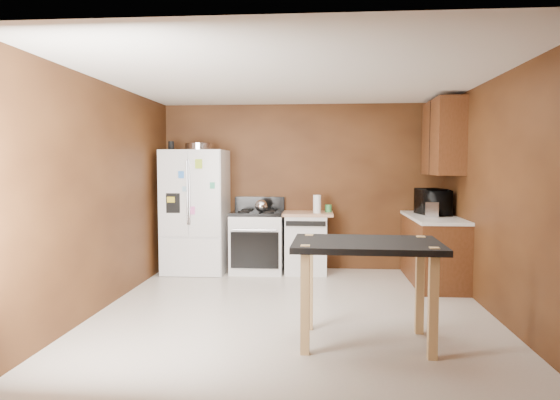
# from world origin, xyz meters

# --- Properties ---
(floor) EXTENTS (4.50, 4.50, 0.00)m
(floor) POSITION_xyz_m (0.00, 0.00, 0.00)
(floor) COLOR beige
(floor) RESTS_ON ground
(ceiling) EXTENTS (4.50, 4.50, 0.00)m
(ceiling) POSITION_xyz_m (0.00, 0.00, 2.50)
(ceiling) COLOR white
(ceiling) RESTS_ON ground
(wall_back) EXTENTS (4.20, 0.00, 4.20)m
(wall_back) POSITION_xyz_m (0.00, 2.25, 1.25)
(wall_back) COLOR #593317
(wall_back) RESTS_ON ground
(wall_front) EXTENTS (4.20, 0.00, 4.20)m
(wall_front) POSITION_xyz_m (0.00, -2.25, 1.25)
(wall_front) COLOR #593317
(wall_front) RESTS_ON ground
(wall_left) EXTENTS (0.00, 4.50, 4.50)m
(wall_left) POSITION_xyz_m (-2.10, 0.00, 1.25)
(wall_left) COLOR #593317
(wall_left) RESTS_ON ground
(wall_right) EXTENTS (0.00, 4.50, 4.50)m
(wall_right) POSITION_xyz_m (2.10, 0.00, 1.25)
(wall_right) COLOR #593317
(wall_right) RESTS_ON ground
(roasting_pan) EXTENTS (0.41, 0.41, 0.10)m
(roasting_pan) POSITION_xyz_m (-1.50, 1.92, 1.85)
(roasting_pan) COLOR silver
(roasting_pan) RESTS_ON refrigerator
(pen_cup) EXTENTS (0.09, 0.09, 0.13)m
(pen_cup) POSITION_xyz_m (-1.89, 1.82, 1.86)
(pen_cup) COLOR black
(pen_cup) RESTS_ON refrigerator
(kettle) EXTENTS (0.18, 0.18, 0.18)m
(kettle) POSITION_xyz_m (-0.57, 1.82, 0.99)
(kettle) COLOR silver
(kettle) RESTS_ON gas_range
(paper_towel) EXTENTS (0.14, 0.14, 0.26)m
(paper_towel) POSITION_xyz_m (0.24, 1.85, 1.02)
(paper_towel) COLOR white
(paper_towel) RESTS_ON dishwasher
(green_canister) EXTENTS (0.12, 0.12, 0.11)m
(green_canister) POSITION_xyz_m (0.40, 2.03, 0.94)
(green_canister) COLOR green
(green_canister) RESTS_ON dishwasher
(toaster) EXTENTS (0.23, 0.31, 0.20)m
(toaster) POSITION_xyz_m (1.77, 1.38, 1.00)
(toaster) COLOR silver
(toaster) RESTS_ON right_cabinets
(microwave) EXTENTS (0.50, 0.65, 0.32)m
(microwave) POSITION_xyz_m (1.83, 1.65, 1.06)
(microwave) COLOR black
(microwave) RESTS_ON right_cabinets
(refrigerator) EXTENTS (0.90, 0.80, 1.80)m
(refrigerator) POSITION_xyz_m (-1.55, 1.86, 0.90)
(refrigerator) COLOR white
(refrigerator) RESTS_ON ground
(gas_range) EXTENTS (0.76, 0.68, 1.10)m
(gas_range) POSITION_xyz_m (-0.64, 1.92, 0.46)
(gas_range) COLOR white
(gas_range) RESTS_ON ground
(dishwasher) EXTENTS (0.78, 0.63, 0.89)m
(dishwasher) POSITION_xyz_m (0.08, 1.95, 0.45)
(dishwasher) COLOR white
(dishwasher) RESTS_ON ground
(right_cabinets) EXTENTS (0.63, 1.58, 2.45)m
(right_cabinets) POSITION_xyz_m (1.84, 1.48, 0.91)
(right_cabinets) COLOR brown
(right_cabinets) RESTS_ON ground
(island) EXTENTS (1.31, 0.89, 0.92)m
(island) POSITION_xyz_m (0.69, -0.95, 0.78)
(island) COLOR black
(island) RESTS_ON ground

